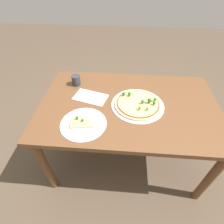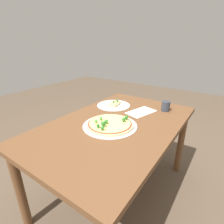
{
  "view_description": "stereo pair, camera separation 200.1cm",
  "coord_description": "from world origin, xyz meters",
  "px_view_note": "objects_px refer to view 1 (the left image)",
  "views": [
    {
      "loc": [
        -0.05,
        -1.02,
        1.58
      ],
      "look_at": [
        -0.12,
        -0.12,
        0.72
      ],
      "focal_mm": 28.0,
      "sensor_mm": 36.0,
      "label": 1
    },
    {
      "loc": [
        1.0,
        0.66,
        1.28
      ],
      "look_at": [
        -0.12,
        -0.12,
        0.72
      ],
      "focal_mm": 28.0,
      "sensor_mm": 36.0,
      "label": 2
    }
  ],
  "objects_px": {
    "pizza_tray_slice": "(83,123)",
    "drinking_cup": "(76,80)",
    "pizza_tray_whole": "(138,104)",
    "dining_table": "(128,112)"
  },
  "relations": [
    {
      "from": "pizza_tray_whole",
      "to": "pizza_tray_slice",
      "type": "distance_m",
      "value": 0.44
    },
    {
      "from": "pizza_tray_whole",
      "to": "dining_table",
      "type": "bearing_deg",
      "value": 172.2
    },
    {
      "from": "pizza_tray_slice",
      "to": "drinking_cup",
      "type": "bearing_deg",
      "value": 107.79
    },
    {
      "from": "pizza_tray_slice",
      "to": "drinking_cup",
      "type": "xyz_separation_m",
      "value": [
        -0.15,
        0.46,
        0.04
      ]
    },
    {
      "from": "dining_table",
      "to": "pizza_tray_whole",
      "type": "relative_size",
      "value": 3.42
    },
    {
      "from": "dining_table",
      "to": "drinking_cup",
      "type": "bearing_deg",
      "value": 153.95
    },
    {
      "from": "dining_table",
      "to": "drinking_cup",
      "type": "height_order",
      "value": "drinking_cup"
    },
    {
      "from": "dining_table",
      "to": "pizza_tray_whole",
      "type": "bearing_deg",
      "value": -7.8
    },
    {
      "from": "dining_table",
      "to": "pizza_tray_whole",
      "type": "distance_m",
      "value": 0.12
    },
    {
      "from": "pizza_tray_slice",
      "to": "drinking_cup",
      "type": "distance_m",
      "value": 0.48
    }
  ]
}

